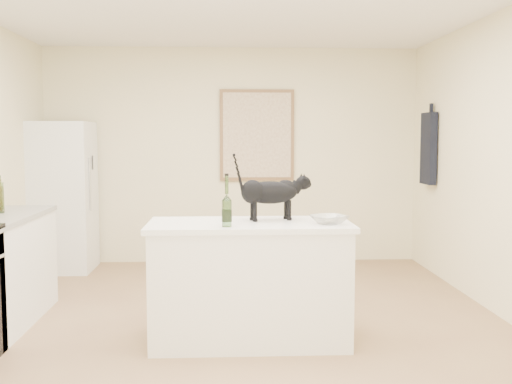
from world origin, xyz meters
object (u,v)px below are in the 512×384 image
object	(u,v)px
fridge	(62,197)
wine_bottle	(227,204)
glass_bowl	(329,220)
black_cat	(270,195)

from	to	relation	value
fridge	wine_bottle	world-z (taller)	fridge
wine_bottle	fridge	bearing A→B (deg)	124.30
wine_bottle	glass_bowl	xyz separation A→B (m)	(0.74, 0.09, -0.13)
fridge	black_cat	world-z (taller)	fridge
fridge	black_cat	xyz separation A→B (m)	(2.21, -2.45, 0.24)
wine_bottle	glass_bowl	bearing A→B (deg)	7.01
fridge	wine_bottle	size ratio (longest dim) A/B	5.20
glass_bowl	black_cat	bearing A→B (deg)	152.52
fridge	glass_bowl	bearing A→B (deg)	-45.52
black_cat	wine_bottle	distance (m)	0.45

